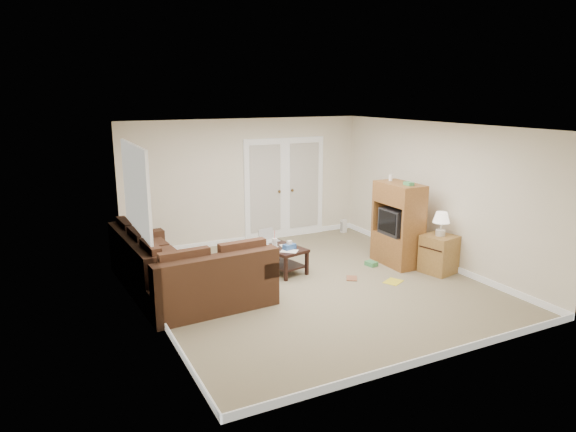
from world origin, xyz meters
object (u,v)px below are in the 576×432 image
coffee_table (277,256)px  tv_armoire (398,224)px  sectional_sofa (177,274)px  side_cabinet (439,251)px

coffee_table → tv_armoire: (2.05, -0.66, 0.50)m
coffee_table → sectional_sofa: bearing=177.4°
sectional_sofa → side_cabinet: (4.23, -0.99, 0.05)m
sectional_sofa → side_cabinet: size_ratio=2.65×
sectional_sofa → tv_armoire: 3.92m
sectional_sofa → side_cabinet: 4.35m
tv_armoire → side_cabinet: bearing=-62.3°
sectional_sofa → side_cabinet: bearing=-16.6°
sectional_sofa → tv_armoire: (3.88, -0.30, 0.41)m
coffee_table → tv_armoire: tv_armoire is taller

